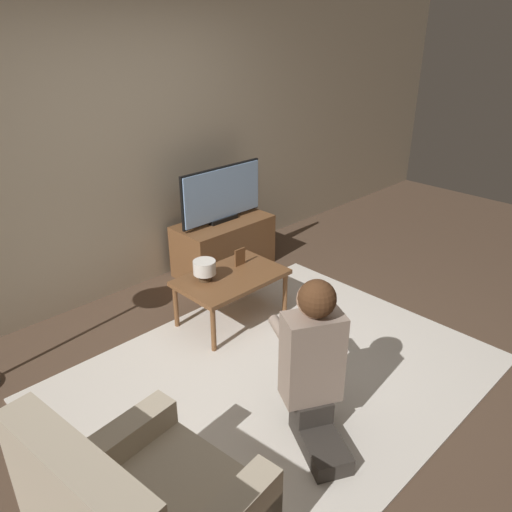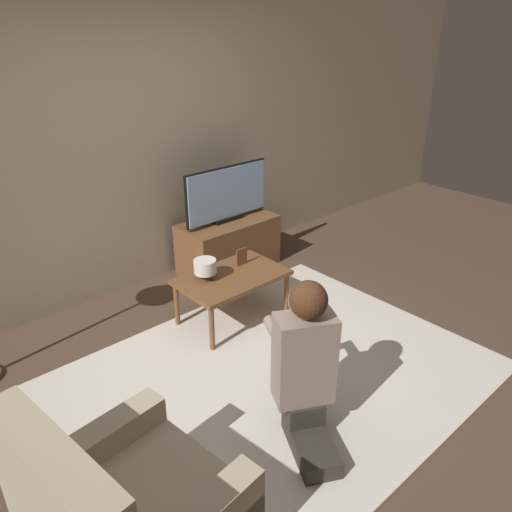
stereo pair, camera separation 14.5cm
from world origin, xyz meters
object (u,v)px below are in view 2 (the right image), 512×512
at_px(coffee_table, 232,280).
at_px(table_lamp, 205,268).
at_px(tv, 227,194).
at_px(person_kneeling, 305,361).

relative_size(coffee_table, table_lamp, 4.85).
xyz_separation_m(tv, coffee_table, (-0.59, -0.78, -0.42)).
xyz_separation_m(coffee_table, table_lamp, (-0.20, 0.09, 0.15)).
relative_size(coffee_table, person_kneeling, 0.84).
xyz_separation_m(person_kneeling, table_lamp, (0.30, 1.36, -0.01)).
bearing_deg(person_kneeling, tv, -89.96).
height_order(tv, person_kneeling, tv).
bearing_deg(table_lamp, coffee_table, -23.37).
height_order(coffee_table, table_lamp, table_lamp).
distance_m(coffee_table, table_lamp, 0.26).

